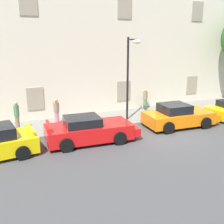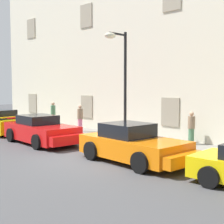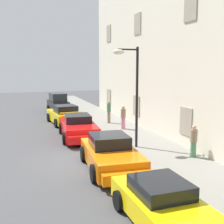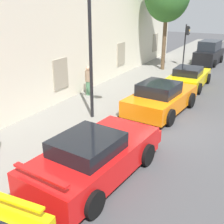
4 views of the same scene
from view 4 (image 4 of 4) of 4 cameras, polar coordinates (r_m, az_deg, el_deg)
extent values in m
plane|color=#444447|center=(12.23, 11.91, -2.84)|extent=(80.00, 80.00, 0.00)
cube|color=gray|center=(13.81, -4.43, 0.75)|extent=(60.00, 3.47, 0.14)
cube|color=#9E937F|center=(14.33, -10.37, 7.64)|extent=(1.10, 0.06, 1.50)
cube|color=#9E937F|center=(19.76, 1.85, 11.70)|extent=(1.10, 0.06, 1.50)
cube|color=#9E937F|center=(25.74, 8.76, 13.73)|extent=(1.10, 0.06, 1.50)
cube|color=yellow|center=(6.38, -20.18, -16.21)|extent=(0.31, 1.70, 0.06)
cube|color=red|center=(8.48, -3.45, -9.44)|extent=(4.72, 2.37, 0.80)
cube|color=black|center=(7.94, -5.05, -6.59)|extent=(1.95, 1.75, 0.46)
cube|color=red|center=(10.01, 3.50, -5.01)|extent=(1.52, 1.95, 0.44)
cube|color=red|center=(6.86, -14.39, -12.22)|extent=(0.30, 1.71, 0.06)
cylinder|color=black|center=(10.11, -3.15, -5.47)|extent=(0.74, 0.30, 0.72)
cylinder|color=black|center=(9.19, 7.04, -8.57)|extent=(0.74, 0.30, 0.72)
cylinder|color=black|center=(8.34, -15.12, -12.64)|extent=(0.74, 0.30, 0.72)
cylinder|color=black|center=(7.19, -3.81, -18.06)|extent=(0.74, 0.30, 0.72)
cube|color=orange|center=(13.61, 9.90, 2.42)|extent=(4.46, 2.38, 0.74)
cube|color=black|center=(13.13, 9.50, 4.69)|extent=(1.85, 1.76, 0.54)
cube|color=orange|center=(15.32, 12.79, 3.99)|extent=(1.44, 1.97, 0.41)
cylinder|color=black|center=(15.22, 8.42, 3.75)|extent=(0.76, 0.30, 0.74)
cylinder|color=black|center=(14.53, 15.68, 2.31)|extent=(0.76, 0.30, 0.74)
cylinder|color=black|center=(12.97, 3.31, 0.81)|extent=(0.76, 0.30, 0.74)
cylinder|color=black|center=(12.15, 11.64, -1.07)|extent=(0.76, 0.30, 0.74)
cube|color=yellow|center=(18.19, 15.29, 6.56)|extent=(4.17, 1.87, 0.64)
cube|color=black|center=(17.77, 15.20, 8.01)|extent=(1.67, 1.48, 0.43)
cube|color=yellow|center=(19.95, 16.56, 7.46)|extent=(1.26, 1.70, 0.35)
cylinder|color=black|center=(19.66, 13.55, 7.26)|extent=(0.65, 0.24, 0.64)
cylinder|color=black|center=(19.29, 18.84, 6.44)|extent=(0.65, 0.24, 0.64)
cylinder|color=black|center=(17.26, 11.21, 5.52)|extent=(0.65, 0.24, 0.64)
cylinder|color=black|center=(16.83, 17.18, 4.56)|extent=(0.65, 0.24, 0.64)
cube|color=black|center=(25.60, 18.97, 10.59)|extent=(3.94, 1.87, 1.06)
cube|color=#1E232B|center=(25.46, 19.23, 12.63)|extent=(2.39, 1.57, 0.79)
cylinder|color=black|center=(26.95, 17.85, 10.52)|extent=(0.63, 0.24, 0.62)
cylinder|color=black|center=(26.59, 21.23, 9.97)|extent=(0.63, 0.24, 0.62)
cylinder|color=black|center=(24.76, 16.37, 9.80)|extent=(0.63, 0.24, 0.62)
cylinder|color=black|center=(24.37, 20.03, 9.20)|extent=(0.63, 0.24, 0.62)
cylinder|color=brown|center=(21.68, 10.51, 13.67)|extent=(0.28, 0.28, 4.00)
cylinder|color=black|center=(23.19, 14.49, 12.86)|extent=(0.10, 0.10, 3.21)
cube|color=black|center=(23.03, 15.11, 15.65)|extent=(0.22, 0.20, 0.66)
sphere|color=black|center=(22.99, 15.44, 16.14)|extent=(0.12, 0.12, 0.12)
sphere|color=orange|center=(23.00, 15.38, 15.62)|extent=(0.12, 0.12, 0.12)
sphere|color=black|center=(23.02, 15.33, 15.10)|extent=(0.12, 0.12, 0.12)
cylinder|color=black|center=(11.86, -4.35, 11.23)|extent=(0.14, 0.14, 5.40)
cylinder|color=#4C7F59|center=(15.51, -4.78, 4.85)|extent=(0.35, 0.35, 0.77)
cylinder|color=#8C7259|center=(15.33, -4.86, 7.30)|extent=(0.44, 0.44, 0.60)
sphere|color=tan|center=(15.24, -4.91, 8.83)|extent=(0.22, 0.22, 0.22)
camera|label=1|loc=(9.30, 109.94, -4.18)|focal=43.47mm
camera|label=2|loc=(20.83, 44.27, 9.92)|focal=50.93mm
camera|label=3|loc=(23.97, 30.28, 17.73)|focal=46.44mm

